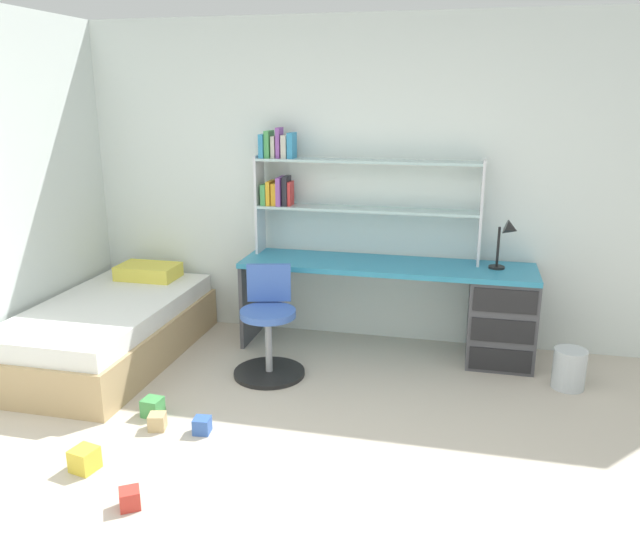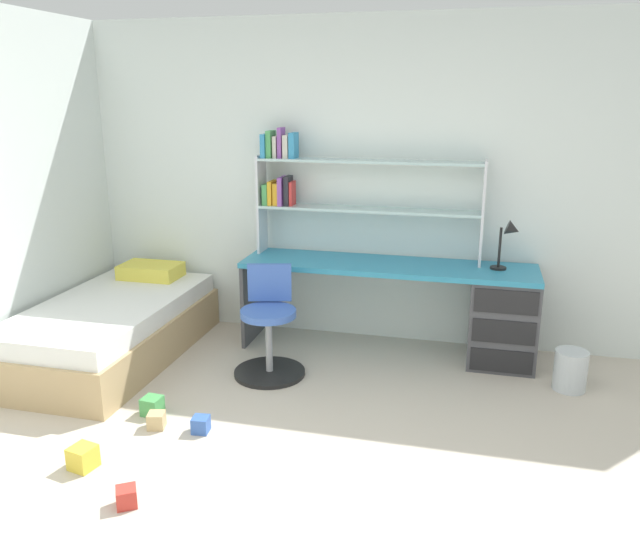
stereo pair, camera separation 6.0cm
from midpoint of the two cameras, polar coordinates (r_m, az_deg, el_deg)
name	(u,v)px [view 1 (the left image)]	position (r m, az deg, el deg)	size (l,w,h in m)	color
ground_plane	(300,527)	(3.24, -2.41, -22.15)	(5.92, 6.02, 0.02)	beige
room_shell	(162,204)	(4.26, -14.49, 5.87)	(5.92, 6.02, 2.57)	silver
desk	(465,307)	(4.93, 12.67, -3.17)	(2.26, 0.55, 0.72)	teal
bookshelf_hutch	(333,184)	(4.99, 0.83, 7.89)	(1.78, 0.22, 1.01)	silver
desk_lamp	(508,237)	(4.80, 16.31, 3.00)	(0.20, 0.17, 0.38)	black
swivel_chair	(269,333)	(4.59, -5.05, -5.63)	(0.52, 0.52, 0.79)	black
bed_platform	(110,330)	(5.14, -18.81, -5.05)	(1.00, 1.84, 0.58)	tan
waste_bin	(569,369)	(4.74, 21.31, -8.25)	(0.23, 0.23, 0.28)	silver
toy_block_natural_0	(157,422)	(4.09, -14.95, -13.05)	(0.10, 0.10, 0.10)	tan
toy_block_yellow_1	(85,459)	(3.81, -21.00, -15.64)	(0.13, 0.13, 0.13)	gold
toy_block_green_2	(153,407)	(4.25, -15.33, -11.80)	(0.12, 0.12, 0.12)	#479E51
toy_block_red_3	(130,499)	(3.45, -17.36, -19.09)	(0.10, 0.10, 0.10)	red
toy_block_blue_4	(202,425)	(3.99, -11.07, -13.57)	(0.10, 0.10, 0.10)	#3860B7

